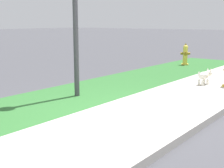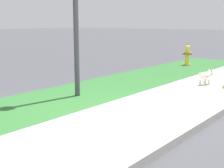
{
  "view_description": "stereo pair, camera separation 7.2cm",
  "coord_description": "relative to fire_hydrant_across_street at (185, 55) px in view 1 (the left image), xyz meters",
  "views": [
    {
      "loc": [
        -4.18,
        -2.82,
        1.6
      ],
      "look_at": [
        0.52,
        0.87,
        0.4
      ],
      "focal_mm": 50.0,
      "sensor_mm": 36.0,
      "label": 1
    },
    {
      "loc": [
        -4.14,
        -2.88,
        1.6
      ],
      "look_at": [
        0.52,
        0.87,
        0.4
      ],
      "focal_mm": 50.0,
      "sensor_mm": 36.0,
      "label": 2
    }
  ],
  "objects": [
    {
      "name": "sidewalk_pavement",
      "position": [
        -6.65,
        -2.2,
        -0.38
      ],
      "size": [
        18.0,
        1.95,
        0.01
      ],
      "primitive_type": "cube",
      "color": "#BCB7AD",
      "rests_on": "ground"
    },
    {
      "name": "grass_verge",
      "position": [
        -6.65,
        -0.2,
        -0.38
      ],
      "size": [
        18.0,
        2.04,
        0.01
      ],
      "primitive_type": "cube",
      "color": "#2D662D",
      "rests_on": "ground"
    },
    {
      "name": "fire_hydrant_across_street",
      "position": [
        0.0,
        0.0,
        0.0
      ],
      "size": [
        0.33,
        0.35,
        0.8
      ],
      "rotation": [
        0.0,
        0.0,
        2.05
      ],
      "color": "yellow",
      "rests_on": "ground"
    },
    {
      "name": "street_curb",
      "position": [
        -6.65,
        -3.25,
        -0.33
      ],
      "size": [
        18.0,
        0.16,
        0.12
      ],
      "primitive_type": "cube",
      "color": "#BCB7AD",
      "rests_on": "ground"
    },
    {
      "name": "ground_plane",
      "position": [
        -6.65,
        -2.2,
        -0.39
      ],
      "size": [
        120.0,
        120.0,
        0.0
      ],
      "primitive_type": "plane",
      "color": "#424247"
    },
    {
      "name": "small_white_dog",
      "position": [
        -3.18,
        -2.03,
        -0.15
      ],
      "size": [
        0.5,
        0.27,
        0.42
      ],
      "rotation": [
        0.0,
        0.0,
        6.04
      ],
      "color": "silver",
      "rests_on": "ground"
    }
  ]
}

